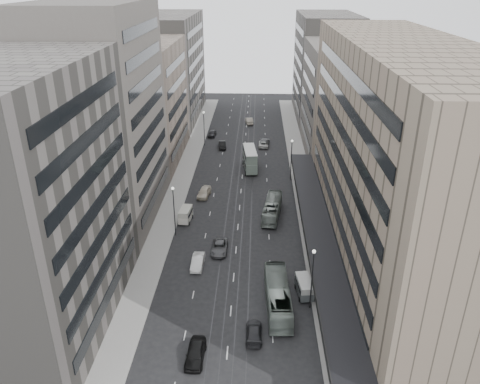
# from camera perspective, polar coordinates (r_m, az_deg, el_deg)

# --- Properties ---
(ground) EXTENTS (220.00, 220.00, 0.00)m
(ground) POSITION_cam_1_polar(r_m,az_deg,el_deg) (63.65, -0.82, -10.87)
(ground) COLOR black
(ground) RESTS_ON ground
(sidewalk_right) EXTENTS (4.00, 125.00, 0.15)m
(sidewalk_right) POSITION_cam_1_polar(r_m,az_deg,el_deg) (96.93, 7.41, 2.16)
(sidewalk_right) COLOR gray
(sidewalk_right) RESTS_ON ground
(sidewalk_left) EXTENTS (4.00, 125.00, 0.15)m
(sidewalk_left) POSITION_cam_1_polar(r_m,az_deg,el_deg) (97.63, -6.76, 2.37)
(sidewalk_left) COLOR gray
(sidewalk_left) RESTS_ON ground
(department_store) EXTENTS (19.20, 60.00, 30.00)m
(department_store) POSITION_cam_1_polar(r_m,az_deg,el_deg) (66.26, 18.38, 3.96)
(department_store) COLOR #776957
(department_store) RESTS_ON ground
(building_right_mid) EXTENTS (15.00, 28.00, 24.00)m
(building_right_mid) POSITION_cam_1_polar(r_m,az_deg,el_deg) (108.21, 12.24, 10.88)
(building_right_mid) COLOR #534D48
(building_right_mid) RESTS_ON ground
(building_right_far) EXTENTS (15.00, 32.00, 28.00)m
(building_right_far) POSITION_cam_1_polar(r_m,az_deg,el_deg) (136.84, 10.30, 14.76)
(building_right_far) COLOR #5E5A55
(building_right_far) RESTS_ON ground
(building_left_a) EXTENTS (15.00, 28.00, 30.00)m
(building_left_a) POSITION_cam_1_polar(r_m,az_deg,el_deg) (54.62, -24.55, -1.50)
(building_left_a) COLOR #5E5A55
(building_left_a) RESTS_ON ground
(building_left_b) EXTENTS (15.00, 26.00, 34.00)m
(building_left_b) POSITION_cam_1_polar(r_m,az_deg,el_deg) (77.33, -16.47, 8.74)
(building_left_b) COLOR #534D48
(building_left_b) RESTS_ON ground
(building_left_c) EXTENTS (15.00, 28.00, 25.00)m
(building_left_c) POSITION_cam_1_polar(r_m,az_deg,el_deg) (103.54, -11.71, 10.59)
(building_left_c) COLOR slate
(building_left_c) RESTS_ON ground
(building_left_d) EXTENTS (15.00, 38.00, 28.00)m
(building_left_d) POSITION_cam_1_polar(r_m,az_deg,el_deg) (134.82, -8.57, 14.73)
(building_left_d) COLOR #5E5A55
(building_left_d) RESTS_ON ground
(lamp_right_near) EXTENTS (0.44, 0.44, 8.32)m
(lamp_right_near) POSITION_cam_1_polar(r_m,az_deg,el_deg) (56.91, 8.82, -9.65)
(lamp_right_near) COLOR #262628
(lamp_right_near) RESTS_ON ground
(lamp_right_far) EXTENTS (0.44, 0.44, 8.32)m
(lamp_right_far) POSITION_cam_1_polar(r_m,az_deg,el_deg) (92.54, 6.29, 4.52)
(lamp_right_far) COLOR #262628
(lamp_right_far) RESTS_ON ground
(lamp_left_near) EXTENTS (0.44, 0.44, 8.32)m
(lamp_left_near) POSITION_cam_1_polar(r_m,az_deg,el_deg) (72.26, -8.07, -1.65)
(lamp_left_near) COLOR #262628
(lamp_left_near) RESTS_ON ground
(lamp_left_far) EXTENTS (0.44, 0.44, 8.32)m
(lamp_left_far) POSITION_cam_1_polar(r_m,az_deg,el_deg) (111.97, -4.42, 8.22)
(lamp_left_far) COLOR #262628
(lamp_left_far) RESTS_ON ground
(bus_near) EXTENTS (3.21, 11.71, 3.23)m
(bus_near) POSITION_cam_1_polar(r_m,az_deg,el_deg) (58.73, 4.63, -12.49)
(bus_near) COLOR gray
(bus_near) RESTS_ON ground
(bus_far) EXTENTS (3.82, 10.61, 2.89)m
(bus_far) POSITION_cam_1_polar(r_m,az_deg,el_deg) (79.23, 3.95, -1.99)
(bus_far) COLOR gray
(bus_far) RESTS_ON ground
(double_decker) EXTENTS (3.30, 8.50, 4.54)m
(double_decker) POSITION_cam_1_polar(r_m,az_deg,el_deg) (97.82, 1.23, 4.08)
(double_decker) COLOR slate
(double_decker) RESTS_ON ground
(vw_microbus) EXTENTS (2.29, 4.27, 2.20)m
(vw_microbus) POSITION_cam_1_polar(r_m,az_deg,el_deg) (61.26, 7.85, -11.34)
(vw_microbus) COLOR #4D5254
(vw_microbus) RESTS_ON ground
(panel_van) EXTENTS (2.11, 3.86, 2.34)m
(panel_van) POSITION_cam_1_polar(r_m,az_deg,el_deg) (77.94, -6.65, -2.72)
(panel_van) COLOR silver
(panel_van) RESTS_ON ground
(sedan_0) EXTENTS (2.11, 4.87, 1.64)m
(sedan_0) POSITION_cam_1_polar(r_m,az_deg,el_deg) (52.65, -5.45, -18.96)
(sedan_0) COLOR black
(sedan_0) RESTS_ON ground
(sedan_1) EXTENTS (1.68, 4.54, 1.48)m
(sedan_1) POSITION_cam_1_polar(r_m,az_deg,el_deg) (66.49, -5.18, -8.47)
(sedan_1) COLOR silver
(sedan_1) RESTS_ON ground
(sedan_2) EXTENTS (2.34, 5.01, 1.39)m
(sedan_2) POSITION_cam_1_polar(r_m,az_deg,el_deg) (69.61, -2.53, -6.76)
(sedan_2) COLOR #505052
(sedan_2) RESTS_ON ground
(sedan_3) EXTENTS (1.86, 4.57, 1.32)m
(sedan_3) POSITION_cam_1_polar(r_m,az_deg,el_deg) (55.06, 1.71, -16.69)
(sedan_3) COLOR black
(sedan_3) RESTS_ON ground
(sedan_4) EXTENTS (2.62, 5.12, 1.67)m
(sedan_4) POSITION_cam_1_polar(r_m,az_deg,el_deg) (86.56, -4.40, -0.02)
(sedan_4) COLOR beige
(sedan_4) RESTS_ON ground
(sedan_5) EXTENTS (2.18, 4.82, 1.54)m
(sedan_5) POSITION_cam_1_polar(r_m,az_deg,el_deg) (111.25, -2.19, 5.76)
(sedan_5) COLOR black
(sedan_5) RESTS_ON ground
(sedan_6) EXTENTS (2.48, 5.04, 1.38)m
(sedan_6) POSITION_cam_1_polar(r_m,az_deg,el_deg) (112.24, 2.89, 5.88)
(sedan_6) COLOR silver
(sedan_6) RESTS_ON ground
(sedan_7) EXTENTS (2.69, 5.62, 1.58)m
(sedan_7) POSITION_cam_1_polar(r_m,az_deg,el_deg) (113.44, 3.00, 6.14)
(sedan_7) COLOR #5E5E60
(sedan_7) RESTS_ON ground
(sedan_8) EXTENTS (2.16, 4.48, 1.47)m
(sedan_8) POSITION_cam_1_polar(r_m,az_deg,el_deg) (119.85, -3.41, 7.14)
(sedan_8) COLOR #232326
(sedan_8) RESTS_ON ground
(sedan_9) EXTENTS (2.39, 5.26, 1.67)m
(sedan_9) POSITION_cam_1_polar(r_m,az_deg,el_deg) (130.39, 1.12, 8.70)
(sedan_9) COLOR #A49988
(sedan_9) RESTS_ON ground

